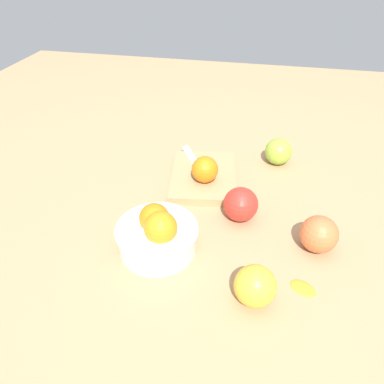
{
  "coord_description": "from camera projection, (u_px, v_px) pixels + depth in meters",
  "views": [
    {
      "loc": [
        -0.72,
        -0.06,
        0.57
      ],
      "look_at": [
        0.01,
        0.09,
        0.04
      ],
      "focal_mm": 35.27,
      "sensor_mm": 36.0,
      "label": 1
    }
  ],
  "objects": [
    {
      "name": "ground_plane",
      "position": [
        229.0,
        212.0,
        0.91
      ],
      "size": [
        2.4,
        2.4,
        0.0
      ],
      "primitive_type": "plane",
      "color": "tan"
    },
    {
      "name": "bowl",
      "position": [
        157.0,
        234.0,
        0.78
      ],
      "size": [
        0.17,
        0.17,
        0.11
      ],
      "color": "white",
      "rests_on": "ground_plane"
    },
    {
      "name": "cutting_board",
      "position": [
        204.0,
        177.0,
        1.02
      ],
      "size": [
        0.26,
        0.2,
        0.02
      ],
      "primitive_type": "cube",
      "rotation": [
        0.0,
        0.0,
        0.15
      ],
      "color": "tan",
      "rests_on": "ground_plane"
    },
    {
      "name": "orange_on_board",
      "position": [
        205.0,
        169.0,
        0.96
      ],
      "size": [
        0.07,
        0.07,
        0.07
      ],
      "primitive_type": "sphere",
      "color": "orange",
      "rests_on": "cutting_board"
    },
    {
      "name": "knife",
      "position": [
        195.0,
        162.0,
        1.05
      ],
      "size": [
        0.14,
        0.09,
        0.01
      ],
      "color": "silver",
      "rests_on": "cutting_board"
    },
    {
      "name": "apple_front_left",
      "position": [
        255.0,
        286.0,
        0.67
      ],
      "size": [
        0.08,
        0.08,
        0.08
      ],
      "primitive_type": "sphere",
      "color": "gold",
      "rests_on": "ground_plane"
    },
    {
      "name": "apple_front_right",
      "position": [
        278.0,
        151.0,
        1.07
      ],
      "size": [
        0.08,
        0.08,
        0.08
      ],
      "primitive_type": "sphere",
      "color": "#8EB738",
      "rests_on": "ground_plane"
    },
    {
      "name": "apple_front_left_2",
      "position": [
        319.0,
        234.0,
        0.78
      ],
      "size": [
        0.08,
        0.08,
        0.08
      ],
      "primitive_type": "sphere",
      "color": "#CC6638",
      "rests_on": "ground_plane"
    },
    {
      "name": "apple_mid_center",
      "position": [
        241.0,
        204.0,
        0.87
      ],
      "size": [
        0.08,
        0.08,
        0.08
      ],
      "primitive_type": "sphere",
      "color": "red",
      "rests_on": "ground_plane"
    },
    {
      "name": "citrus_peel",
      "position": [
        303.0,
        287.0,
        0.72
      ],
      "size": [
        0.06,
        0.06,
        0.01
      ],
      "primitive_type": "ellipsoid",
      "rotation": [
        0.0,
        0.0,
        1.01
      ],
      "color": "orange",
      "rests_on": "ground_plane"
    }
  ]
}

